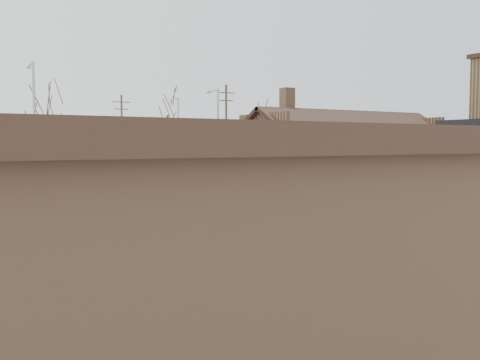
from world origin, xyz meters
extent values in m
plane|color=#A6A196|center=(0.00, 0.00, 0.00)|extent=(140.00, 140.00, 0.00)
cube|color=#5C5C61|center=(0.00, 0.00, 0.01)|extent=(60.00, 9.00, 0.03)
cube|color=#A6A196|center=(0.00, 15.00, 0.06)|extent=(3.40, 90.00, 0.12)
cube|color=#473323|center=(-0.72, 15.00, 0.17)|extent=(0.08, 90.00, 0.14)
cube|color=#473323|center=(0.72, 15.00, 0.17)|extent=(0.08, 90.00, 0.14)
cube|color=#A6A196|center=(-4.50, 15.00, 0.06)|extent=(3.40, 90.00, 0.12)
cube|color=#473323|center=(-5.22, 15.00, 0.17)|extent=(0.08, 90.00, 0.14)
cube|color=#473323|center=(-3.78, 15.00, 0.17)|extent=(0.08, 90.00, 0.14)
cube|color=#8A6347|center=(12.00, 12.00, 2.00)|extent=(14.00, 8.00, 4.00)
cube|color=black|center=(12.00, 12.00, 4.10)|extent=(15.20, 9.20, 0.30)
cube|color=black|center=(12.00, 9.70, 5.10)|extent=(15.00, 4.71, 2.66)
cube|color=black|center=(12.00, 14.30, 5.10)|extent=(15.00, 4.71, 2.66)
cube|color=#8A6347|center=(8.00, 13.50, 6.80)|extent=(0.80, 0.80, 2.20)
cube|color=black|center=(0.00, 6.46, 0.59)|extent=(2.67, 4.26, 1.07)
cube|color=black|center=(0.00, -0.47, 1.44)|extent=(3.20, 21.32, 0.37)
cube|color=maroon|center=(0.00, -0.47, 1.20)|extent=(3.22, 21.32, 0.13)
cube|color=black|center=(0.00, 0.86, 3.09)|extent=(2.77, 15.46, 2.99)
cube|color=black|center=(0.00, 14.42, 0.59)|extent=(2.67, 4.26, 1.07)
cube|color=black|center=(0.00, 28.28, 0.59)|extent=(2.67, 4.26, 1.07)
cube|color=black|center=(0.00, 21.35, 1.44)|extent=(3.20, 21.32, 0.37)
cube|color=maroon|center=(0.00, 21.35, 1.20)|extent=(3.22, 21.32, 0.13)
cube|color=black|center=(0.00, 22.68, 3.09)|extent=(2.77, 15.46, 2.99)
cube|color=black|center=(0.00, 13.46, 3.09)|extent=(3.20, 2.99, 2.99)
cube|color=black|center=(0.00, 11.65, 2.19)|extent=(3.20, 1.92, 1.49)
cube|color=black|center=(0.00, 10.59, 0.59)|extent=(2.99, 0.25, 1.07)
cylinder|color=#A5A8AD|center=(2.01, -4.33, 2.05)|extent=(0.14, 0.14, 4.10)
cube|color=silver|center=(2.01, -4.33, 3.49)|extent=(1.07, 0.16, 1.07)
cube|color=silver|center=(2.01, -4.33, 3.49)|extent=(1.07, 0.16, 1.07)
cube|color=black|center=(2.01, -4.33, 2.67)|extent=(0.93, 0.25, 0.15)
cylinder|color=#B20C0C|center=(1.55, -4.28, 2.67)|extent=(0.25, 0.11, 0.25)
cylinder|color=#B20C0C|center=(2.47, -4.38, 2.67)|extent=(0.25, 0.11, 0.25)
cube|color=#A5A8AD|center=(2.01, -4.33, 0.92)|extent=(0.41, 0.31, 0.51)
cylinder|color=#A5A8AD|center=(-6.28, 4.21, 1.86)|extent=(0.13, 0.13, 3.73)
cube|color=silver|center=(-6.28, 4.21, 3.17)|extent=(0.93, 0.37, 0.98)
cube|color=silver|center=(-6.28, 4.21, 3.17)|extent=(0.93, 0.37, 0.98)
cube|color=black|center=(-6.28, 4.21, 2.42)|extent=(0.84, 0.43, 0.14)
cylinder|color=#B20C0C|center=(-5.88, 4.35, 2.42)|extent=(0.24, 0.15, 0.22)
cylinder|color=#B20C0C|center=(-6.67, 4.06, 2.42)|extent=(0.24, 0.15, 0.22)
cube|color=#A5A8AD|center=(-6.28, 4.21, 0.84)|extent=(0.37, 0.28, 0.47)
cylinder|color=#A5A8AD|center=(-7.35, 20.91, 4.74)|extent=(0.18, 0.18, 9.49)
cylinder|color=#A5A8AD|center=(-7.35, 21.81, 9.39)|extent=(0.12, 1.80, 0.12)
cube|color=#A5A8AD|center=(-7.35, 22.61, 9.29)|extent=(0.25, 0.50, 0.12)
cylinder|color=#A5A8AD|center=(7.59, 22.78, 4.32)|extent=(0.18, 0.18, 8.63)
cylinder|color=#A5A8AD|center=(7.59, 23.68, 8.53)|extent=(0.12, 1.80, 0.12)
cube|color=#A5A8AD|center=(7.59, 24.48, 8.43)|extent=(0.25, 0.50, 0.12)
cylinder|color=#A5A8AD|center=(8.55, 32.99, 4.34)|extent=(0.18, 0.18, 8.68)
cylinder|color=#A5A8AD|center=(8.55, 33.89, 8.58)|extent=(0.12, 1.80, 0.12)
cube|color=#A5A8AD|center=(8.55, 34.69, 8.48)|extent=(0.25, 0.50, 0.12)
cylinder|color=#382D23|center=(5.78, 42.34, 4.76)|extent=(0.24, 0.24, 9.51)
cube|color=#382D23|center=(5.78, 42.34, 8.71)|extent=(2.00, 0.10, 0.10)
cube|color=#382D23|center=(5.78, 42.34, 7.91)|extent=(1.60, 0.10, 0.10)
cylinder|color=#382D23|center=(13.12, 31.20, 5.01)|extent=(0.24, 0.24, 10.03)
cube|color=#382D23|center=(13.12, 31.20, 9.23)|extent=(2.00, 0.10, 0.10)
cube|color=#382D23|center=(13.12, 31.20, 8.43)|extent=(1.60, 0.10, 0.10)
cylinder|color=#382D23|center=(-3.88, 36.89, 2.93)|extent=(0.32, 0.32, 5.87)
cylinder|color=#382D23|center=(0.28, 50.40, 3.74)|extent=(0.32, 0.32, 7.48)
cylinder|color=#382D23|center=(11.72, 43.08, 3.73)|extent=(0.32, 0.32, 7.46)
cylinder|color=#382D23|center=(22.72, 39.41, 3.01)|extent=(0.32, 0.32, 6.03)
camera|label=1|loc=(-13.93, -16.83, 4.12)|focal=40.00mm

